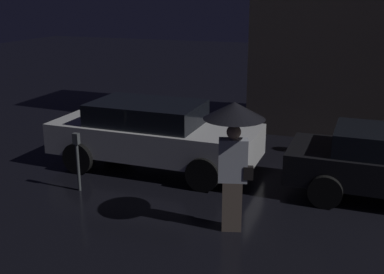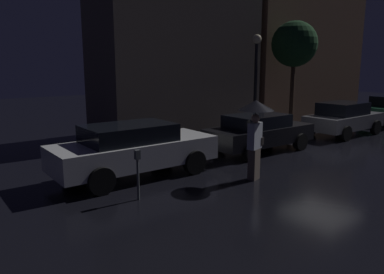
# 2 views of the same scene
# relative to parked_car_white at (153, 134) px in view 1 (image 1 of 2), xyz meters

# --- Properties ---
(parked_car_white) EXTENTS (4.67, 1.99, 1.51)m
(parked_car_white) POSITION_rel_parked_car_white_xyz_m (0.00, 0.00, 0.00)
(parked_car_white) COLOR silver
(parked_car_white) RESTS_ON ground
(pedestrian_with_umbrella) EXTENTS (0.99, 0.99, 2.20)m
(pedestrian_with_umbrella) POSITION_rel_parked_car_white_xyz_m (2.48, -2.29, 0.85)
(pedestrian_with_umbrella) COLOR #66564C
(pedestrian_with_umbrella) RESTS_ON ground
(parking_meter) EXTENTS (0.12, 0.10, 1.20)m
(parking_meter) POSITION_rel_parked_car_white_xyz_m (-0.86, -1.73, -0.06)
(parking_meter) COLOR #4C5154
(parking_meter) RESTS_ON ground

